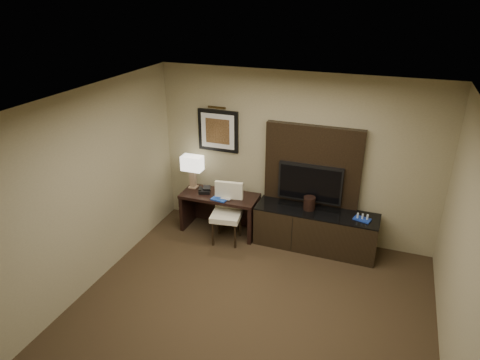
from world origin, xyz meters
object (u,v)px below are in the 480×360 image
at_px(desk_chair, 226,215).
at_px(table_lamp, 193,171).
at_px(tv, 310,183).
at_px(desk, 220,213).
at_px(credenza, 315,229).
at_px(desk_phone, 205,190).
at_px(minibar_tray, 362,217).
at_px(ice_bucket, 309,203).

distance_m(desk_chair, table_lamp, 0.98).
bearing_deg(tv, desk, -170.52).
height_order(credenza, table_lamp, table_lamp).
bearing_deg(desk_phone, tv, -9.65).
height_order(desk, minibar_tray, minibar_tray).
xyz_separation_m(credenza, tv, (-0.17, 0.19, 0.69)).
xyz_separation_m(desk, credenza, (1.61, 0.05, -0.02)).
bearing_deg(desk_phone, desk_chair, -44.83).
distance_m(credenza, ice_bucket, 0.45).
xyz_separation_m(tv, table_lamp, (-1.97, -0.13, -0.03)).
bearing_deg(tv, desk_chair, -157.77).
distance_m(desk, table_lamp, 0.85).
bearing_deg(desk, table_lamp, 167.02).
relative_size(tv, table_lamp, 1.62).
bearing_deg(table_lamp, minibar_tray, -1.84).
distance_m(tv, desk_chair, 1.42).
height_order(desk, ice_bucket, ice_bucket).
bearing_deg(credenza, ice_bucket, 169.36).
bearing_deg(minibar_tray, ice_bucket, 176.06).
bearing_deg(ice_bucket, desk_phone, -177.17).
distance_m(tv, table_lamp, 1.97).
bearing_deg(ice_bucket, credenza, -11.00).
relative_size(credenza, ice_bucket, 9.15).
xyz_separation_m(desk_chair, desk_phone, (-0.49, 0.25, 0.25)).
height_order(desk_chair, desk_phone, desk_chair).
distance_m(desk, ice_bucket, 1.53).
xyz_separation_m(desk, table_lamp, (-0.53, 0.11, 0.65)).
bearing_deg(minibar_tray, desk_phone, -179.33).
bearing_deg(desk_chair, table_lamp, 145.66).
height_order(tv, table_lamp, tv).
height_order(desk_phone, ice_bucket, ice_bucket).
bearing_deg(desk_phone, ice_bucket, -15.20).
relative_size(desk, tv, 1.27).
bearing_deg(table_lamp, ice_bucket, -0.98).
xyz_separation_m(desk, ice_bucket, (1.48, 0.08, 0.41)).
relative_size(ice_bucket, minibar_tray, 0.84).
height_order(table_lamp, ice_bucket, table_lamp).
height_order(ice_bucket, minibar_tray, ice_bucket).
bearing_deg(credenza, table_lamp, 178.77).
height_order(desk, tv, tv).
xyz_separation_m(desk, desk_phone, (-0.26, -0.01, 0.39)).
height_order(desk_chair, table_lamp, table_lamp).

